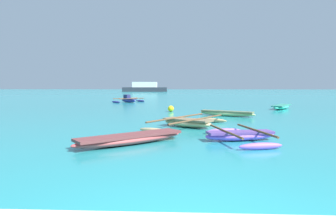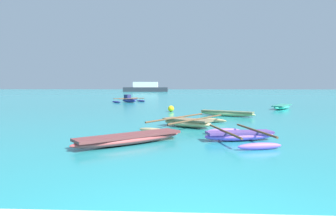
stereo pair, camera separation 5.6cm
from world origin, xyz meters
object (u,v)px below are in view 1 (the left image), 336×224
object	(u,v)px
moored_boat_0	(240,135)
moored_boat_3	(128,100)
moored_boat_1	(131,138)
moored_boat_2	(227,113)
distant_ferry	(145,88)
mooring_buoy_1	(171,109)
moored_boat_5	(188,123)
moored_boat_4	(282,107)

from	to	relation	value
moored_boat_0	moored_boat_3	size ratio (longest dim) A/B	0.95
moored_boat_1	moored_boat_3	world-z (taller)	moored_boat_3
moored_boat_2	distant_ferry	bearing A→B (deg)	129.59
moored_boat_0	mooring_buoy_1	distance (m)	10.72
moored_boat_1	moored_boat_5	world-z (taller)	moored_boat_5
moored_boat_5	moored_boat_2	bearing A→B (deg)	96.45
moored_boat_0	mooring_buoy_1	xyz separation A→B (m)	(-2.63, 10.39, 0.04)
moored_boat_1	mooring_buoy_1	size ratio (longest dim) A/B	8.17
moored_boat_1	moored_boat_5	bearing A→B (deg)	24.87
moored_boat_1	moored_boat_4	distance (m)	16.50
moored_boat_4	distant_ferry	distance (m)	58.56
mooring_buoy_1	distant_ferry	world-z (taller)	distant_ferry
moored_boat_0	moored_boat_1	distance (m)	3.51
moored_boat_4	mooring_buoy_1	distance (m)	8.64
moored_boat_1	distant_ferry	distance (m)	70.26
moored_boat_2	moored_boat_1	bearing A→B (deg)	-88.08
moored_boat_1	moored_boat_2	bearing A→B (deg)	24.14
moored_boat_1	moored_boat_0	bearing A→B (deg)	-27.43
moored_boat_0	moored_boat_4	size ratio (longest dim) A/B	1.02
moored_boat_1	moored_boat_5	distance (m)	4.16
moored_boat_2	moored_boat_3	bearing A→B (deg)	149.46
moored_boat_0	moored_boat_2	world-z (taller)	moored_boat_0
moored_boat_3	mooring_buoy_1	xyz separation A→B (m)	(4.79, -10.61, -0.06)
moored_boat_3	moored_boat_5	world-z (taller)	moored_boat_3
moored_boat_4	distant_ferry	xyz separation A→B (m)	(-17.29, 55.95, 0.87)
moored_boat_2	moored_boat_4	world-z (taller)	moored_boat_4
moored_boat_1	moored_boat_4	bearing A→B (deg)	17.27
moored_boat_3	mooring_buoy_1	distance (m)	11.64
distant_ferry	moored_boat_4	bearing A→B (deg)	-72.83
moored_boat_4	moored_boat_5	size ratio (longest dim) A/B	0.68
moored_boat_0	moored_boat_5	world-z (taller)	moored_boat_5
mooring_buoy_1	moored_boat_1	bearing A→B (deg)	-94.12
moored_boat_4	moored_boat_5	xyz separation A→B (m)	(-7.22, -10.06, 0.02)
moored_boat_1	mooring_buoy_1	distance (m)	11.16
moored_boat_1	distant_ferry	xyz separation A→B (m)	(-8.27, 69.77, 0.87)
moored_boat_1	moored_boat_2	size ratio (longest dim) A/B	1.05
moored_boat_0	moored_boat_4	bearing A→B (deg)	54.33
moored_boat_3	distant_ferry	distance (m)	48.23
moored_boat_5	mooring_buoy_1	world-z (taller)	moored_boat_5
moored_boat_1	moored_boat_3	xyz separation A→B (m)	(-3.99, 21.74, 0.09)
moored_boat_2	moored_boat_3	xyz separation A→B (m)	(-8.12, 13.36, 0.09)
moored_boat_1	mooring_buoy_1	bearing A→B (deg)	46.27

